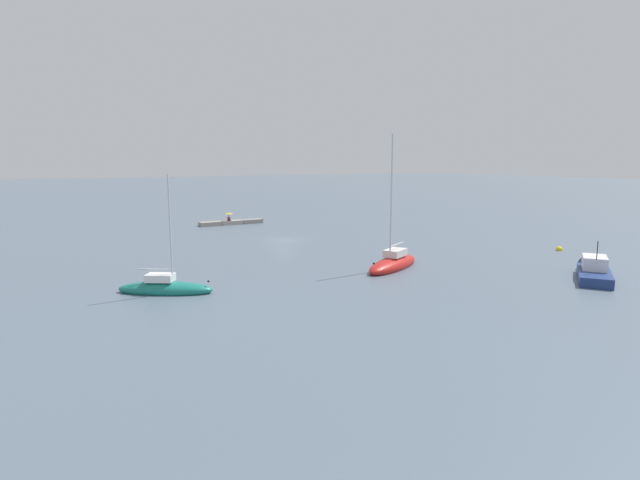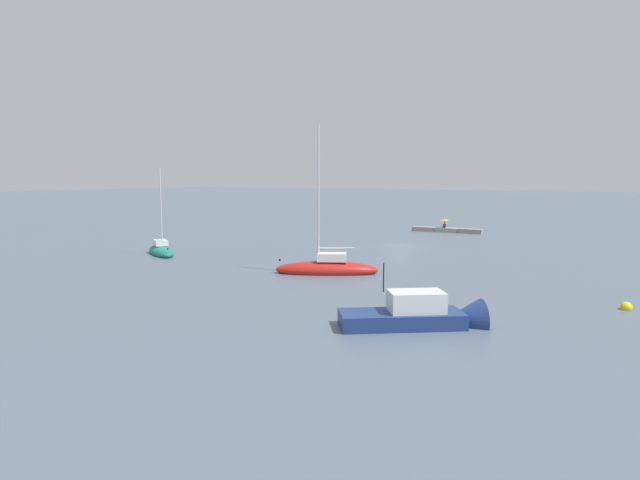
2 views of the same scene
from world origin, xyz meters
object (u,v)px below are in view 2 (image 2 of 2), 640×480
at_px(umbrella_open_yellow, 445,220).
at_px(sailboat_teal_far, 161,251).
at_px(sailboat_red_near, 327,268).
at_px(mooring_buoy_far, 626,307).
at_px(person_seated_maroon_left, 444,226).
at_px(motorboat_navy_near, 425,318).

xyz_separation_m(umbrella_open_yellow, sailboat_teal_far, (17.67, 34.87, -1.35)).
distance_m(sailboat_red_near, mooring_buoy_far, 20.61).
relative_size(person_seated_maroon_left, mooring_buoy_far, 1.11).
height_order(umbrella_open_yellow, mooring_buoy_far, umbrella_open_yellow).
bearing_deg(sailboat_red_near, person_seated_maroon_left, -23.89).
xyz_separation_m(umbrella_open_yellow, sailboat_red_near, (-1.65, 36.40, -1.28)).
relative_size(sailboat_red_near, sailboat_teal_far, 1.37).
distance_m(sailboat_red_near, motorboat_navy_near, 16.03).
bearing_deg(umbrella_open_yellow, motorboat_navy_near, 105.68).
xyz_separation_m(sailboat_red_near, mooring_buoy_far, (-20.52, 1.94, -0.29)).
relative_size(person_seated_maroon_left, umbrella_open_yellow, 0.58).
relative_size(sailboat_teal_far, mooring_buoy_far, 13.30).
height_order(sailboat_red_near, mooring_buoy_far, sailboat_red_near).
height_order(motorboat_navy_near, mooring_buoy_far, motorboat_navy_near).
xyz_separation_m(motorboat_navy_near, mooring_buoy_far, (-8.86, -9.07, -0.32)).
bearing_deg(person_seated_maroon_left, sailboat_teal_far, 62.92).
distance_m(sailboat_teal_far, mooring_buoy_far, 39.99).
bearing_deg(umbrella_open_yellow, mooring_buoy_far, 120.04).
bearing_deg(motorboat_navy_near, sailboat_red_near, -168.02).
distance_m(person_seated_maroon_left, umbrella_open_yellow, 0.85).
distance_m(umbrella_open_yellow, sailboat_red_near, 36.46).
xyz_separation_m(umbrella_open_yellow, mooring_buoy_far, (-22.17, 38.34, -1.57)).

